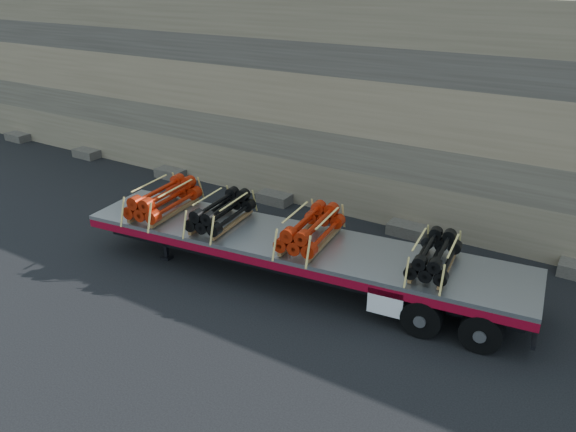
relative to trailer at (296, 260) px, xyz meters
name	(u,v)px	position (x,y,z in m)	size (l,w,h in m)	color
ground	(272,282)	(-0.48, -0.43, -0.60)	(120.00, 120.00, 0.00)	black
rock_wall	(379,106)	(-0.48, 6.07, 2.90)	(44.00, 3.00, 7.00)	#7A6B54
trailer	(296,260)	(0.00, 0.00, 0.00)	(12.04, 2.32, 1.20)	#9D9FA4
bundle_front	(164,199)	(-4.19, -0.47, 1.00)	(1.13, 2.25, 0.80)	#A61F08
bundle_midfront	(221,212)	(-2.26, -0.25, 0.97)	(1.04, 2.07, 0.73)	black
bundle_midrear	(311,230)	(0.42, 0.05, 0.99)	(1.08, 2.16, 0.77)	#A61F08
bundle_rear	(434,256)	(3.55, 0.40, 0.94)	(0.96, 1.91, 0.68)	black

